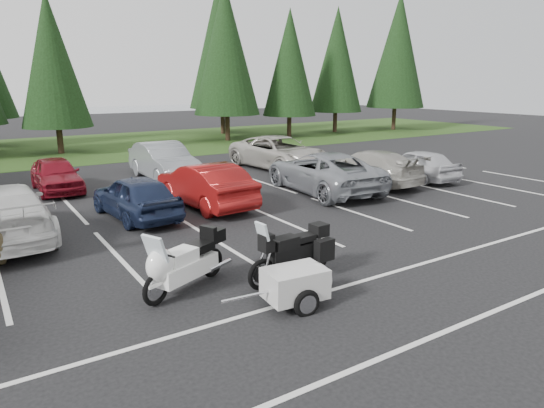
{
  "coord_description": "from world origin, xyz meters",
  "views": [
    {
      "loc": [
        -5.21,
        -10.95,
        4.38
      ],
      "look_at": [
        1.51,
        -0.5,
        1.23
      ],
      "focal_mm": 32.0,
      "sensor_mm": 36.0,
      "label": 1
    }
  ],
  "objects_px": {
    "car_far_4": "(279,153)",
    "car_far_2": "(56,175)",
    "car_near_3": "(4,213)",
    "car_near_6": "(323,172)",
    "car_far_3": "(164,161)",
    "touring_motorcycle": "(185,257)",
    "car_near_5": "(205,185)",
    "car_near_8": "(418,164)",
    "cargo_trailer": "(295,287)",
    "adventure_motorcycle": "(290,248)",
    "car_near_4": "(136,196)",
    "car_near_7": "(369,167)"
  },
  "relations": [
    {
      "from": "car_far_4",
      "to": "car_far_2",
      "type": "bearing_deg",
      "value": 171.63
    },
    {
      "from": "car_near_3",
      "to": "car_near_6",
      "type": "bearing_deg",
      "value": 179.82
    },
    {
      "from": "car_far_3",
      "to": "touring_motorcycle",
      "type": "height_order",
      "value": "car_far_3"
    },
    {
      "from": "car_near_5",
      "to": "car_near_8",
      "type": "height_order",
      "value": "car_near_5"
    },
    {
      "from": "car_near_6",
      "to": "car_far_2",
      "type": "height_order",
      "value": "car_near_6"
    },
    {
      "from": "car_near_6",
      "to": "cargo_trailer",
      "type": "bearing_deg",
      "value": 53.78
    },
    {
      "from": "touring_motorcycle",
      "to": "adventure_motorcycle",
      "type": "height_order",
      "value": "adventure_motorcycle"
    },
    {
      "from": "car_near_5",
      "to": "car_near_4",
      "type": "bearing_deg",
      "value": 0.25
    },
    {
      "from": "car_far_3",
      "to": "car_far_2",
      "type": "bearing_deg",
      "value": -179.88
    },
    {
      "from": "car_near_6",
      "to": "cargo_trailer",
      "type": "xyz_separation_m",
      "value": [
        -7.01,
        -7.91,
        -0.41
      ]
    },
    {
      "from": "car_near_6",
      "to": "car_far_4",
      "type": "distance_m",
      "value": 5.63
    },
    {
      "from": "car_far_4",
      "to": "car_near_5",
      "type": "bearing_deg",
      "value": -148.22
    },
    {
      "from": "car_far_2",
      "to": "car_far_4",
      "type": "distance_m",
      "value": 10.63
    },
    {
      "from": "touring_motorcycle",
      "to": "adventure_motorcycle",
      "type": "bearing_deg",
      "value": -45.03
    },
    {
      "from": "car_near_4",
      "to": "car_far_3",
      "type": "relative_size",
      "value": 0.84
    },
    {
      "from": "car_near_4",
      "to": "car_near_5",
      "type": "height_order",
      "value": "car_near_5"
    },
    {
      "from": "car_near_6",
      "to": "car_near_7",
      "type": "relative_size",
      "value": 1.15
    },
    {
      "from": "car_near_3",
      "to": "car_far_2",
      "type": "distance_m",
      "value": 6.43
    },
    {
      "from": "car_near_4",
      "to": "adventure_motorcycle",
      "type": "bearing_deg",
      "value": 94.63
    },
    {
      "from": "car_near_7",
      "to": "car_far_4",
      "type": "relative_size",
      "value": 0.86
    },
    {
      "from": "car_near_6",
      "to": "cargo_trailer",
      "type": "relative_size",
      "value": 3.37
    },
    {
      "from": "car_near_7",
      "to": "car_near_8",
      "type": "relative_size",
      "value": 1.24
    },
    {
      "from": "car_far_4",
      "to": "car_near_7",
      "type": "bearing_deg",
      "value": -83.09
    },
    {
      "from": "car_near_5",
      "to": "car_near_7",
      "type": "xyz_separation_m",
      "value": [
        7.74,
        -0.26,
        -0.05
      ]
    },
    {
      "from": "car_near_7",
      "to": "cargo_trailer",
      "type": "relative_size",
      "value": 2.93
    },
    {
      "from": "car_near_4",
      "to": "car_near_6",
      "type": "bearing_deg",
      "value": 172.74
    },
    {
      "from": "car_near_8",
      "to": "car_far_2",
      "type": "bearing_deg",
      "value": -18.48
    },
    {
      "from": "car_near_3",
      "to": "car_far_3",
      "type": "relative_size",
      "value": 1.08
    },
    {
      "from": "car_near_6",
      "to": "adventure_motorcycle",
      "type": "height_order",
      "value": "car_near_6"
    },
    {
      "from": "car_near_3",
      "to": "car_near_7",
      "type": "height_order",
      "value": "car_near_3"
    },
    {
      "from": "car_near_3",
      "to": "car_near_6",
      "type": "relative_size",
      "value": 0.94
    },
    {
      "from": "car_near_6",
      "to": "car_near_8",
      "type": "bearing_deg",
      "value": -178.9
    },
    {
      "from": "car_near_8",
      "to": "car_near_3",
      "type": "bearing_deg",
      "value": 4.15
    },
    {
      "from": "car_near_5",
      "to": "car_near_8",
      "type": "relative_size",
      "value": 1.16
    },
    {
      "from": "car_far_2",
      "to": "adventure_motorcycle",
      "type": "relative_size",
      "value": 1.61
    },
    {
      "from": "car_near_3",
      "to": "car_near_4",
      "type": "relative_size",
      "value": 1.3
    },
    {
      "from": "car_far_3",
      "to": "cargo_trailer",
      "type": "relative_size",
      "value": 2.92
    },
    {
      "from": "car_near_8",
      "to": "touring_motorcycle",
      "type": "bearing_deg",
      "value": 27.44
    },
    {
      "from": "car_near_7",
      "to": "touring_motorcycle",
      "type": "relative_size",
      "value": 1.89
    },
    {
      "from": "car_near_5",
      "to": "adventure_motorcycle",
      "type": "bearing_deg",
      "value": 75.76
    },
    {
      "from": "car_near_4",
      "to": "cargo_trailer",
      "type": "distance_m",
      "value": 8.15
    },
    {
      "from": "car_far_4",
      "to": "cargo_trailer",
      "type": "xyz_separation_m",
      "value": [
        -8.48,
        -13.35,
        -0.43
      ]
    },
    {
      "from": "cargo_trailer",
      "to": "car_far_4",
      "type": "bearing_deg",
      "value": 62.72
    },
    {
      "from": "car_near_3",
      "to": "cargo_trailer",
      "type": "height_order",
      "value": "car_near_3"
    },
    {
      "from": "car_near_7",
      "to": "car_far_2",
      "type": "xyz_separation_m",
      "value": [
        -11.81,
        5.77,
        -0.04
      ]
    },
    {
      "from": "car_near_3",
      "to": "car_near_7",
      "type": "bearing_deg",
      "value": -179.68
    },
    {
      "from": "car_near_4",
      "to": "car_near_5",
      "type": "relative_size",
      "value": 0.89
    },
    {
      "from": "car_near_4",
      "to": "cargo_trailer",
      "type": "height_order",
      "value": "car_near_4"
    },
    {
      "from": "car_near_6",
      "to": "car_far_2",
      "type": "relative_size",
      "value": 1.43
    },
    {
      "from": "car_near_6",
      "to": "adventure_motorcycle",
      "type": "xyz_separation_m",
      "value": [
        -6.37,
        -6.83,
        -0.04
      ]
    }
  ]
}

